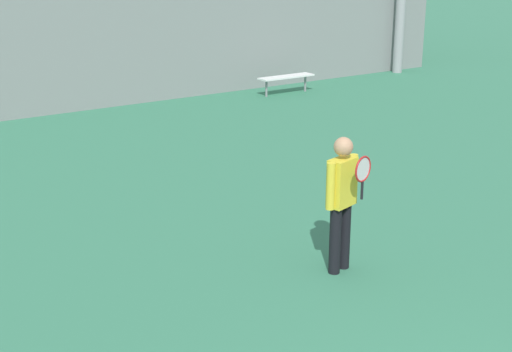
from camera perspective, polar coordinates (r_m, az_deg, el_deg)
tennis_player at (r=8.50m, az=6.90°, el=-1.62°), size 0.55×0.46×1.68m
bench_courtside_far at (r=19.25m, az=2.44°, el=7.86°), size 1.63×0.40×0.49m
back_fence at (r=17.06m, az=-19.09°, el=9.91°), size 26.57×0.06×3.40m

